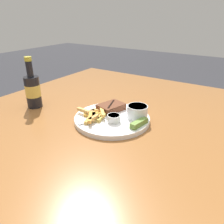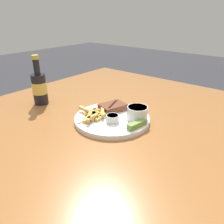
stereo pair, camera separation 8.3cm
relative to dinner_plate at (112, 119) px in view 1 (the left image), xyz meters
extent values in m
cube|color=#935B2D|center=(0.00, 0.00, -0.03)|extent=(1.31, 1.21, 0.04)
cylinder|color=#935B2D|center=(0.59, 0.55, -0.40)|extent=(0.06, 0.06, 0.70)
cylinder|color=white|center=(0.00, 0.00, 0.00)|extent=(0.29, 0.29, 0.01)
cylinder|color=white|center=(0.00, 0.00, 0.01)|extent=(0.29, 0.29, 0.00)
cube|color=brown|center=(0.05, 0.04, 0.02)|extent=(0.12, 0.10, 0.03)
cube|color=black|center=(0.05, 0.04, 0.04)|extent=(0.08, 0.03, 0.00)
cube|color=gold|center=(-0.05, 0.06, 0.02)|extent=(0.03, 0.08, 0.01)
cube|color=gold|center=(-0.01, 0.04, 0.02)|extent=(0.08, 0.03, 0.01)
cube|color=#D7B953|center=(-0.03, 0.02, 0.02)|extent=(0.08, 0.03, 0.01)
cube|color=#EFA555|center=(-0.07, 0.03, 0.03)|extent=(0.05, 0.01, 0.01)
cube|color=#D7B35A|center=(-0.05, 0.05, 0.02)|extent=(0.05, 0.04, 0.01)
cube|color=gold|center=(-0.04, 0.07, 0.02)|extent=(0.05, 0.04, 0.01)
cube|color=#E1A356|center=(-0.02, 0.08, 0.02)|extent=(0.06, 0.02, 0.01)
cube|color=#F1AE53|center=(0.01, 0.07, 0.02)|extent=(0.05, 0.07, 0.01)
cube|color=gold|center=(-0.04, 0.05, 0.02)|extent=(0.01, 0.07, 0.01)
cube|color=#DCA556|center=(-0.04, 0.10, 0.03)|extent=(0.02, 0.06, 0.01)
cube|color=gold|center=(-0.08, 0.04, 0.03)|extent=(0.07, 0.06, 0.01)
cube|color=#E0AB58|center=(-0.04, 0.04, 0.02)|extent=(0.05, 0.04, 0.01)
cube|color=#E8B250|center=(-0.04, 0.06, 0.02)|extent=(0.04, 0.04, 0.01)
cube|color=gold|center=(-0.07, 0.06, 0.02)|extent=(0.08, 0.04, 0.01)
cube|color=tan|center=(-0.05, 0.05, 0.02)|extent=(0.06, 0.05, 0.01)
cube|color=#F4B852|center=(-0.02, 0.03, 0.03)|extent=(0.06, 0.05, 0.01)
cylinder|color=white|center=(0.04, -0.09, 0.03)|extent=(0.08, 0.08, 0.05)
cylinder|color=beige|center=(0.04, -0.09, 0.05)|extent=(0.07, 0.07, 0.01)
cylinder|color=silver|center=(-0.03, -0.03, 0.02)|extent=(0.05, 0.05, 0.03)
cylinder|color=black|center=(-0.03, -0.03, 0.03)|extent=(0.04, 0.04, 0.01)
cube|color=olive|center=(-0.01, -0.12, 0.02)|extent=(0.08, 0.04, 0.02)
cube|color=#B7B7BC|center=(-0.08, 0.04, 0.01)|extent=(0.09, 0.06, 0.00)
cube|color=#B7B7BC|center=(-0.02, 0.00, 0.01)|extent=(0.03, 0.02, 0.00)
cube|color=#B7B7BC|center=(-0.02, 0.01, 0.01)|extent=(0.03, 0.02, 0.00)
cube|color=#B7B7BC|center=(-0.01, 0.01, 0.01)|extent=(0.03, 0.02, 0.00)
cube|color=#B7B7BC|center=(0.04, 0.07, 0.01)|extent=(0.06, 0.11, 0.00)
cube|color=black|center=(0.00, -0.01, 0.01)|extent=(0.04, 0.06, 0.01)
cylinder|color=black|center=(-0.07, 0.36, 0.06)|extent=(0.06, 0.06, 0.14)
cylinder|color=gold|center=(-0.07, 0.36, 0.07)|extent=(0.06, 0.06, 0.05)
cylinder|color=black|center=(-0.07, 0.36, 0.16)|extent=(0.03, 0.03, 0.07)
cylinder|color=gold|center=(-0.07, 0.36, 0.20)|extent=(0.03, 0.03, 0.02)
cylinder|color=white|center=(0.00, 0.43, 0.02)|extent=(0.03, 0.03, 0.05)
cylinder|color=#B7B7BC|center=(0.00, 0.43, 0.05)|extent=(0.03, 0.03, 0.01)
camera|label=1|loc=(-0.63, -0.41, 0.38)|focal=35.00mm
camera|label=2|loc=(-0.58, -0.48, 0.38)|focal=35.00mm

